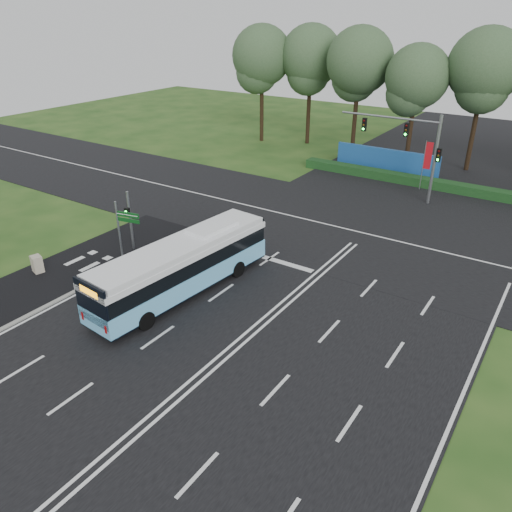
{
  "coord_description": "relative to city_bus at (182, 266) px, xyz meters",
  "views": [
    {
      "loc": [
        11.44,
        -18.68,
        14.15
      ],
      "look_at": [
        -2.32,
        2.0,
        1.75
      ],
      "focal_mm": 35.0,
      "sensor_mm": 36.0,
      "label": 1
    }
  ],
  "objects": [
    {
      "name": "pedestrian_signal",
      "position": [
        -6.41,
        2.35,
        0.51
      ],
      "size": [
        0.35,
        0.44,
        3.96
      ],
      "rotation": [
        0.0,
        0.0,
        0.22
      ],
      "color": "gray",
      "rests_on": "ground"
    },
    {
      "name": "eucalyptus_row",
      "position": [
        7.41,
        32.56,
        7.56
      ],
      "size": [
        54.35,
        8.93,
        12.89
      ],
      "color": "black",
      "rests_on": "ground"
    },
    {
      "name": "city_bus",
      "position": [
        0.0,
        0.0,
        0.0
      ],
      "size": [
        3.41,
        11.61,
        3.28
      ],
      "rotation": [
        0.0,
        0.0,
        -0.09
      ],
      "color": "#68BFF2",
      "rests_on": "ground"
    },
    {
      "name": "street_sign",
      "position": [
        -5.12,
        0.65,
        0.9
      ],
      "size": [
        1.56,
        0.41,
        4.06
      ],
      "rotation": [
        0.0,
        0.0,
        0.21
      ],
      "color": "gray",
      "rests_on": "ground"
    },
    {
      "name": "traffic_light_gantry",
      "position": [
        5.25,
        21.58,
        3.01
      ],
      "size": [
        8.41,
        0.28,
        7.0
      ],
      "color": "gray",
      "rests_on": "ground"
    },
    {
      "name": "banner_flag_mid",
      "position": [
        5.66,
        24.61,
        1.14
      ],
      "size": [
        0.63,
        0.09,
        4.26
      ],
      "rotation": [
        0.0,
        0.0,
        0.06
      ],
      "color": "gray",
      "rests_on": "ground"
    },
    {
      "name": "blue_hoarding",
      "position": [
        1.04,
        28.08,
        -0.55
      ],
      "size": [
        10.0,
        0.3,
        2.2
      ],
      "primitive_type": "cube",
      "color": "#1C519A",
      "rests_on": "ground"
    },
    {
      "name": "hedge",
      "position": [
        5.04,
        25.58,
        -1.25
      ],
      "size": [
        22.0,
        1.2,
        0.8
      ],
      "primitive_type": "cube",
      "color": "#133516",
      "rests_on": "ground"
    },
    {
      "name": "ground",
      "position": [
        5.04,
        1.08,
        -1.65
      ],
      "size": [
        120.0,
        120.0,
        0.0
      ],
      "primitive_type": "plane",
      "color": "#204617",
      "rests_on": "ground"
    },
    {
      "name": "road_main",
      "position": [
        5.04,
        1.08,
        -1.63
      ],
      "size": [
        20.0,
        120.0,
        0.04
      ],
      "primitive_type": "cube",
      "color": "black",
      "rests_on": "ground"
    },
    {
      "name": "road_cross",
      "position": [
        5.04,
        13.08,
        -1.63
      ],
      "size": [
        120.0,
        14.0,
        0.05
      ],
      "primitive_type": "cube",
      "color": "black",
      "rests_on": "ground"
    },
    {
      "name": "utility_cabinet",
      "position": [
        -8.79,
        -3.01,
        -1.12
      ],
      "size": [
        0.77,
        0.69,
        1.08
      ],
      "primitive_type": "cube",
      "rotation": [
        0.0,
        0.0,
        -0.27
      ],
      "color": "#B5A992",
      "rests_on": "ground"
    },
    {
      "name": "bike_path",
      "position": [
        -7.46,
        -1.92,
        -1.62
      ],
      "size": [
        5.0,
        18.0,
        0.06
      ],
      "primitive_type": "cube",
      "color": "black",
      "rests_on": "ground"
    },
    {
      "name": "kerb_strip",
      "position": [
        -5.06,
        -1.92,
        -1.59
      ],
      "size": [
        0.25,
        18.0,
        0.12
      ],
      "primitive_type": "cube",
      "color": "gray",
      "rests_on": "ground"
    }
  ]
}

